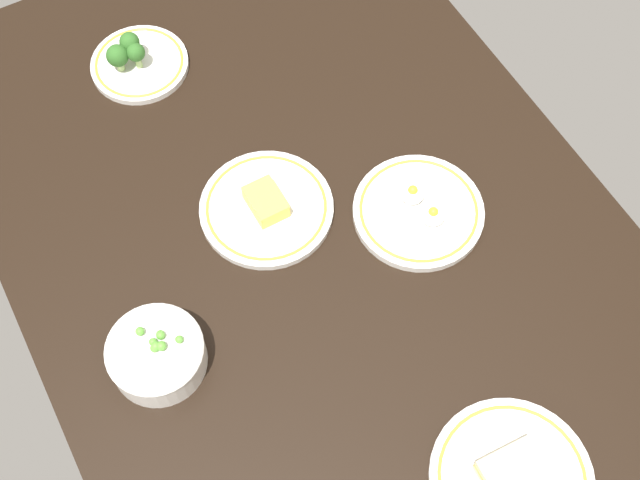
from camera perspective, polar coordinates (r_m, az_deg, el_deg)
name	(u,v)px	position (r cm, az deg, el deg)	size (l,w,h in cm)	color
dining_table	(320,252)	(136.33, 0.00, -0.79)	(145.20, 92.65, 4.00)	black
plate_broccoli	(136,61)	(156.77, -12.19, 11.64)	(17.29, 17.29, 7.22)	white
plate_eggs	(419,211)	(137.43, 6.63, 1.96)	(21.13, 21.13, 4.31)	white
plate_sandwich	(512,478)	(123.56, 12.74, -15.30)	(22.70, 22.70, 4.47)	white
bowl_peas	(157,355)	(126.05, -10.87, -7.55)	(14.28, 14.28, 6.79)	white
plate_cheese	(266,207)	(137.08, -3.61, 2.19)	(21.64, 21.64, 4.30)	white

